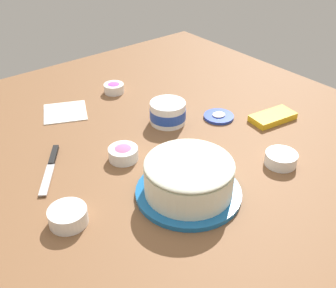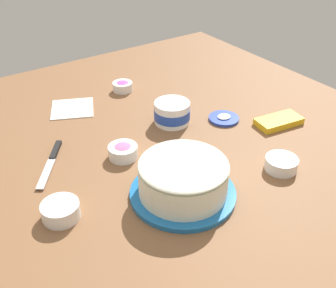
{
  "view_description": "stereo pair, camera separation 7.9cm",
  "coord_description": "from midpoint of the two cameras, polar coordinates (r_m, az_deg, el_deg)",
  "views": [
    {
      "loc": [
        0.69,
        0.9,
        0.72
      ],
      "look_at": [
        0.04,
        0.1,
        0.04
      ],
      "focal_mm": 43.39,
      "sensor_mm": 36.0,
      "label": 1
    },
    {
      "loc": [
        0.62,
        0.95,
        0.72
      ],
      "look_at": [
        0.04,
        0.1,
        0.04
      ],
      "focal_mm": 43.39,
      "sensor_mm": 36.0,
      "label": 2
    }
  ],
  "objects": [
    {
      "name": "frosting_tub_lid",
      "position": [
        1.44,
        5.6,
        3.87
      ],
      "size": [
        0.11,
        0.11,
        0.02
      ],
      "color": "#233DAD",
      "rests_on": "ground_plane"
    },
    {
      "name": "sprinkle_bowl_green",
      "position": [
        1.23,
        13.84,
        -2.03
      ],
      "size": [
        0.09,
        0.09,
        0.04
      ],
      "color": "white",
      "rests_on": "ground_plane"
    },
    {
      "name": "spreading_knife",
      "position": [
        1.26,
        -17.84,
        -2.81
      ],
      "size": [
        0.15,
        0.21,
        0.01
      ],
      "color": "silver",
      "rests_on": "ground_plane"
    },
    {
      "name": "sprinkle_bowl_pink",
      "position": [
        1.23,
        -8.13,
        -1.27
      ],
      "size": [
        0.09,
        0.09,
        0.04
      ],
      "color": "white",
      "rests_on": "ground_plane"
    },
    {
      "name": "paper_napkin",
      "position": [
        1.53,
        -15.7,
        4.36
      ],
      "size": [
        0.2,
        0.2,
        0.01
      ],
      "primitive_type": "cube",
      "rotation": [
        0.0,
        0.0,
        -0.43
      ],
      "color": "white",
      "rests_on": "ground_plane"
    },
    {
      "name": "frosting_tub",
      "position": [
        1.4,
        -1.65,
        4.47
      ],
      "size": [
        0.12,
        0.12,
        0.08
      ],
      "color": "white",
      "rests_on": "ground_plane"
    },
    {
      "name": "sprinkle_bowl_yellow",
      "position": [
        1.05,
        -16.02,
        -9.73
      ],
      "size": [
        0.1,
        0.1,
        0.04
      ],
      "color": "white",
      "rests_on": "ground_plane"
    },
    {
      "name": "ground_plane",
      "position": [
        1.34,
        -2.93,
        1.16
      ],
      "size": [
        1.54,
        1.54,
        0.0
      ],
      "primitive_type": "plane",
      "color": "brown"
    },
    {
      "name": "sprinkle_bowl_rainbow",
      "position": [
        1.63,
        -9.0,
        7.81
      ],
      "size": [
        0.08,
        0.08,
        0.04
      ],
      "color": "white",
      "rests_on": "ground_plane"
    },
    {
      "name": "candy_box_lower",
      "position": [
        1.46,
        13.0,
        3.66
      ],
      "size": [
        0.17,
        0.1,
        0.02
      ],
      "primitive_type": "cube",
      "rotation": [
        0.0,
        0.0,
        -0.14
      ],
      "color": "yellow",
      "rests_on": "ground_plane"
    },
    {
      "name": "frosted_cake",
      "position": [
        1.07,
        0.82,
        -4.88
      ],
      "size": [
        0.28,
        0.28,
        0.12
      ],
      "color": "#1E6BB2",
      "rests_on": "ground_plane"
    }
  ]
}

